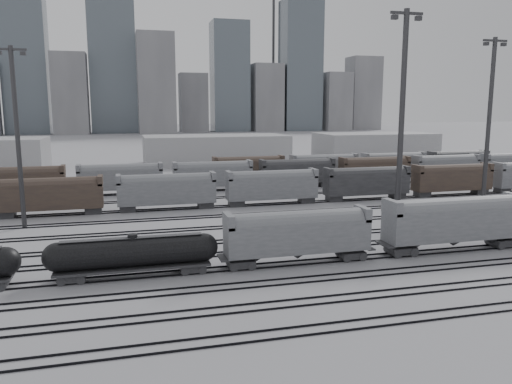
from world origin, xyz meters
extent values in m
plane|color=#ACABB0|center=(0.00, 0.00, 0.00)|extent=(900.00, 900.00, 0.00)
cube|color=black|center=(0.00, -14.72, 0.08)|extent=(220.00, 0.07, 0.16)
cube|color=black|center=(0.00, -13.28, 0.08)|extent=(220.00, 0.07, 0.16)
cube|color=black|center=(0.00, -9.72, 0.08)|extent=(220.00, 0.07, 0.16)
cube|color=black|center=(0.00, -8.28, 0.08)|extent=(220.00, 0.07, 0.16)
cube|color=black|center=(0.00, -4.72, 0.08)|extent=(220.00, 0.07, 0.16)
cube|color=black|center=(0.00, -3.28, 0.08)|extent=(220.00, 0.07, 0.16)
cube|color=black|center=(0.00, 0.28, 0.08)|extent=(220.00, 0.07, 0.16)
cube|color=black|center=(0.00, 1.72, 0.08)|extent=(220.00, 0.07, 0.16)
cube|color=black|center=(0.00, 5.28, 0.08)|extent=(220.00, 0.07, 0.16)
cube|color=black|center=(0.00, 6.72, 0.08)|extent=(220.00, 0.07, 0.16)
cube|color=black|center=(0.00, 10.28, 0.08)|extent=(220.00, 0.07, 0.16)
cube|color=black|center=(0.00, 11.72, 0.08)|extent=(220.00, 0.07, 0.16)
cube|color=black|center=(0.00, 17.28, 0.08)|extent=(220.00, 0.07, 0.16)
cube|color=black|center=(0.00, 18.72, 0.08)|extent=(220.00, 0.07, 0.16)
cube|color=black|center=(0.00, 24.28, 0.08)|extent=(220.00, 0.07, 0.16)
cube|color=black|center=(0.00, 25.72, 0.08)|extent=(220.00, 0.07, 0.16)
cube|color=black|center=(0.00, 31.28, 0.08)|extent=(220.00, 0.07, 0.16)
cube|color=black|center=(0.00, 32.72, 0.08)|extent=(220.00, 0.07, 0.16)
cube|color=black|center=(0.00, 39.28, 0.08)|extent=(220.00, 0.07, 0.16)
cube|color=black|center=(0.00, 40.72, 0.08)|extent=(220.00, 0.07, 0.16)
cube|color=black|center=(0.00, 47.28, 0.08)|extent=(220.00, 0.07, 0.16)
cube|color=black|center=(0.00, 48.72, 0.08)|extent=(220.00, 0.07, 0.16)
cube|color=black|center=(0.00, 55.28, 0.08)|extent=(220.00, 0.07, 0.16)
cube|color=black|center=(0.00, 56.72, 0.08)|extent=(220.00, 0.07, 0.16)
sphere|color=black|center=(-25.58, 1.00, 2.37)|extent=(2.59, 2.59, 2.59)
cube|color=#252528|center=(-20.19, 1.00, 0.50)|extent=(2.38, 1.92, 0.64)
cube|color=#252528|center=(-9.20, 1.00, 0.50)|extent=(2.38, 1.92, 0.64)
cube|color=#252528|center=(-14.70, 1.00, 0.96)|extent=(14.20, 2.47, 0.23)
cylinder|color=black|center=(-14.70, 1.00, 2.43)|extent=(13.28, 2.66, 2.66)
sphere|color=black|center=(-21.34, 1.00, 2.43)|extent=(2.66, 2.66, 2.66)
sphere|color=black|center=(-8.06, 1.00, 2.43)|extent=(2.66, 2.66, 2.66)
cylinder|color=black|center=(-14.70, 1.00, 3.89)|extent=(0.92, 0.92, 0.46)
cube|color=#252528|center=(-14.70, 1.00, 3.80)|extent=(12.82, 0.82, 0.05)
cube|color=#252528|center=(-4.44, 1.00, 0.54)|extent=(2.57, 2.08, 0.69)
cube|color=#252528|center=(7.43, 1.00, 0.54)|extent=(2.57, 2.08, 0.69)
cube|color=gray|center=(1.50, 1.00, 2.87)|extent=(14.83, 2.97, 3.16)
cylinder|color=gray|center=(1.50, 1.00, 4.05)|extent=(13.45, 2.87, 2.87)
cube|color=gray|center=(-5.62, 1.00, 4.84)|extent=(0.69, 2.97, 1.38)
cube|color=gray|center=(8.62, 1.00, 4.84)|extent=(0.69, 2.97, 1.38)
cone|color=#252528|center=(1.50, 1.00, 0.94)|extent=(2.37, 2.37, 0.89)
cube|color=#252528|center=(13.28, 1.00, 0.59)|extent=(2.81, 2.27, 0.76)
cube|color=#252528|center=(26.26, 1.00, 0.59)|extent=(2.81, 2.27, 0.76)
cube|color=gray|center=(19.77, 1.00, 3.14)|extent=(16.22, 3.24, 3.46)
cylinder|color=gray|center=(19.77, 1.00, 4.43)|extent=(14.71, 3.14, 3.14)
cube|color=gray|center=(11.98, 1.00, 5.30)|extent=(0.76, 3.24, 1.51)
cone|color=#252528|center=(19.77, 1.00, 1.03)|extent=(2.60, 2.60, 0.97)
cylinder|color=#333335|center=(-28.34, 24.87, 11.68)|extent=(0.60, 0.60, 23.36)
cube|color=#333335|center=(-28.34, 24.87, 22.89)|extent=(3.74, 0.28, 0.28)
cube|color=#333335|center=(-26.93, 24.87, 22.42)|extent=(0.65, 0.47, 0.47)
cylinder|color=#333335|center=(19.91, 13.18, 13.98)|extent=(0.72, 0.72, 27.95)
cube|color=#333335|center=(19.91, 13.18, 27.39)|extent=(4.47, 0.34, 0.34)
cube|color=#333335|center=(18.23, 13.18, 26.83)|extent=(0.78, 0.56, 0.56)
cube|color=#333335|center=(21.59, 13.18, 26.83)|extent=(0.78, 0.56, 0.56)
cylinder|color=#333335|center=(40.73, 22.15, 13.20)|extent=(0.68, 0.68, 26.39)
cube|color=#333335|center=(40.73, 22.15, 25.87)|extent=(4.22, 0.32, 0.32)
cube|color=#333335|center=(39.14, 22.15, 25.34)|extent=(0.74, 0.53, 0.53)
cube|color=#333335|center=(42.31, 22.15, 25.34)|extent=(0.74, 0.53, 0.53)
cube|color=#4A3B2F|center=(-26.00, 32.00, 2.80)|extent=(15.00, 3.00, 5.60)
cube|color=gray|center=(-9.00, 32.00, 2.80)|extent=(15.00, 3.00, 5.60)
cube|color=gray|center=(8.00, 32.00, 2.80)|extent=(15.00, 3.00, 5.60)
cube|color=#252528|center=(25.00, 32.00, 2.80)|extent=(15.00, 3.00, 5.60)
cube|color=#4A3B2F|center=(42.00, 32.00, 2.80)|extent=(15.00, 3.00, 5.60)
cube|color=#4A3B2F|center=(-33.00, 48.00, 2.80)|extent=(15.00, 3.00, 5.60)
cube|color=gray|center=(-16.00, 48.00, 2.80)|extent=(15.00, 3.00, 5.60)
cube|color=gray|center=(1.00, 48.00, 2.80)|extent=(15.00, 3.00, 5.60)
cube|color=#252528|center=(18.00, 48.00, 2.80)|extent=(15.00, 3.00, 5.60)
cube|color=#4A3B2F|center=(35.00, 48.00, 2.80)|extent=(15.00, 3.00, 5.60)
cube|color=gray|center=(52.00, 48.00, 2.80)|extent=(15.00, 3.00, 5.60)
cube|color=gray|center=(69.00, 48.00, 2.80)|extent=(15.00, 3.00, 5.60)
cube|color=#4A3B2F|center=(10.00, 56.00, 2.80)|extent=(15.00, 3.00, 5.60)
cube|color=gray|center=(27.00, 56.00, 2.80)|extent=(15.00, 3.00, 5.60)
cube|color=gray|center=(44.00, 56.00, 2.80)|extent=(15.00, 3.00, 5.60)
cube|color=#252528|center=(61.00, 56.00, 2.80)|extent=(15.00, 3.00, 5.60)
cube|color=#B0B0B3|center=(10.00, 95.00, 4.00)|extent=(40.00, 18.00, 8.00)
cube|color=#B0B0B3|center=(60.00, 95.00, 4.00)|extent=(35.00, 18.00, 8.00)
cube|color=#525B63|center=(-70.00, 280.00, 40.00)|extent=(25.00, 20.00, 80.00)
cube|color=gray|center=(-45.00, 280.00, 24.00)|extent=(20.00, 16.00, 48.00)
cube|color=#525B63|center=(-20.00, 280.00, 47.50)|extent=(28.00, 22.40, 95.00)
cube|color=gray|center=(5.00, 280.00, 30.00)|extent=(22.00, 17.60, 60.00)
cube|color=gray|center=(30.00, 280.00, 19.00)|extent=(18.00, 14.40, 38.00)
cube|color=#525B63|center=(55.00, 280.00, 36.00)|extent=(24.00, 19.20, 72.00)
cube|color=gray|center=(80.00, 280.00, 22.50)|extent=(20.00, 16.00, 45.00)
cube|color=#525B63|center=(105.00, 280.00, 44.00)|extent=(26.00, 20.80, 88.00)
cube|color=gray|center=(130.00, 280.00, 20.00)|extent=(18.00, 14.40, 40.00)
cube|color=gray|center=(155.00, 280.00, 26.00)|extent=(22.00, 17.60, 52.00)
cylinder|color=#333335|center=(-30.00, 305.00, 50.00)|extent=(1.80, 1.80, 100.00)
cylinder|color=#333335|center=(90.00, 305.00, 50.00)|extent=(1.80, 1.80, 100.00)
camera|label=1|loc=(-15.05, -45.21, 15.64)|focal=35.00mm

